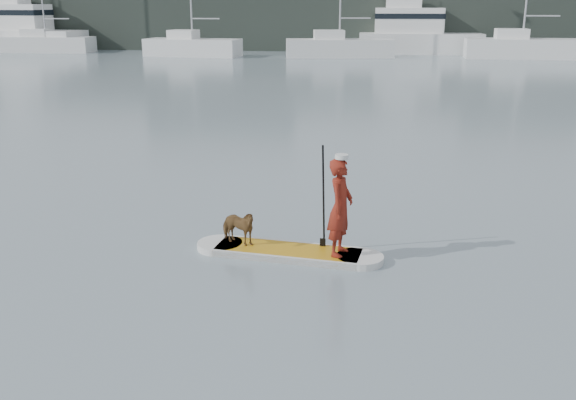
# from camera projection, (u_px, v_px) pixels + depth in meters

# --- Properties ---
(ground) EXTENTS (140.00, 140.00, 0.00)m
(ground) POSITION_uv_depth(u_px,v_px,m) (128.00, 317.00, 8.91)
(ground) COLOR slate
(ground) RESTS_ON ground
(paddleboard) EXTENTS (3.27, 1.17, 0.12)m
(paddleboard) POSITION_uv_depth(u_px,v_px,m) (288.00, 252.00, 11.06)
(paddleboard) COLOR #C88C12
(paddleboard) RESTS_ON ground
(paddler) EXTENTS (0.54, 0.68, 1.65)m
(paddler) POSITION_uv_depth(u_px,v_px,m) (340.00, 207.00, 10.58)
(paddler) COLOR maroon
(paddler) RESTS_ON paddleboard
(white_cap) EXTENTS (0.22, 0.22, 0.07)m
(white_cap) POSITION_uv_depth(u_px,v_px,m) (342.00, 157.00, 10.33)
(white_cap) COLOR silver
(white_cap) RESTS_ON paddler
(dog) EXTENTS (0.83, 0.64, 0.64)m
(dog) POSITION_uv_depth(u_px,v_px,m) (238.00, 227.00, 11.16)
(dog) COLOR brown
(dog) RESTS_ON paddleboard
(paddle) EXTENTS (0.10, 0.30, 2.00)m
(paddle) POSITION_uv_depth(u_px,v_px,m) (323.00, 209.00, 10.96)
(paddle) COLOR black
(paddle) RESTS_ON ground
(sailboat_b) EXTENTS (8.10, 2.55, 11.98)m
(sailboat_b) POSITION_uv_depth(u_px,v_px,m) (46.00, 42.00, 55.60)
(sailboat_b) COLOR white
(sailboat_b) RESTS_ON ground
(sailboat_c) EXTENTS (7.92, 3.68, 10.94)m
(sailboat_c) POSITION_uv_depth(u_px,v_px,m) (192.00, 46.00, 51.33)
(sailboat_c) COLOR white
(sailboat_c) RESTS_ON ground
(sailboat_d) EXTENTS (8.60, 3.62, 12.30)m
(sailboat_d) POSITION_uv_depth(u_px,v_px,m) (338.00, 46.00, 50.42)
(sailboat_d) COLOR white
(sailboat_d) RESTS_ON ground
(sailboat_e) EXTENTS (8.62, 3.25, 12.28)m
(sailboat_e) POSITION_uv_depth(u_px,v_px,m) (521.00, 47.00, 49.43)
(sailboat_e) COLOR white
(sailboat_e) RESTS_ON ground
(motor_yacht_a) EXTENTS (10.24, 3.25, 6.12)m
(motor_yacht_a) POSITION_uv_depth(u_px,v_px,m) (415.00, 33.00, 53.92)
(motor_yacht_a) COLOR white
(motor_yacht_a) RESTS_ON ground
(motor_yacht_b) EXTENTS (10.42, 5.09, 6.59)m
(motor_yacht_b) POSITION_uv_depth(u_px,v_px,m) (24.00, 29.00, 56.95)
(motor_yacht_b) COLOR white
(motor_yacht_b) RESTS_ON ground
(shore_mass) EXTENTS (90.00, 6.00, 6.00)m
(shore_mass) POSITION_uv_depth(u_px,v_px,m) (325.00, 15.00, 58.37)
(shore_mass) COLOR black
(shore_mass) RESTS_ON ground
(shore_building_east) EXTENTS (10.00, 4.00, 8.00)m
(shore_building_east) POSITION_uv_depth(u_px,v_px,m) (527.00, 4.00, 57.21)
(shore_building_east) COLOR black
(shore_building_east) RESTS_ON ground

